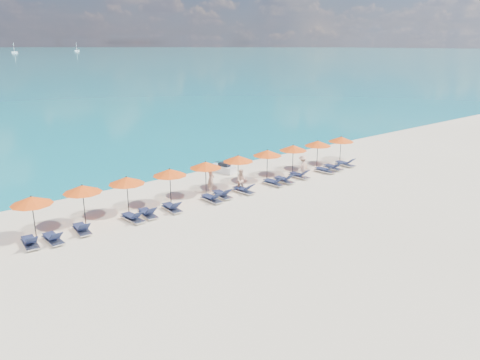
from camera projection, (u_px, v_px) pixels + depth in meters
ground at (272, 210)px, 27.98m from camera, size 1400.00×1400.00×0.00m
sailboat_near at (14, 52)px, 452.65m from camera, size 5.40×1.80×9.90m
sailboat_far at (77, 50)px, 538.61m from camera, size 5.52×1.84×10.12m
jetski at (223, 168)px, 36.04m from camera, size 1.26×2.29×0.77m
beachgoer_a at (211, 179)px, 31.02m from camera, size 0.81×0.78×1.87m
beachgoer_b at (242, 181)px, 31.20m from camera, size 0.88×0.79×1.56m
beachgoer_c at (303, 166)px, 34.62m from camera, size 1.12×0.63×1.66m
umbrella_0 at (31, 200)px, 23.48m from camera, size 2.10×2.10×2.28m
umbrella_1 at (82, 189)px, 25.33m from camera, size 2.10×2.10×2.28m
umbrella_2 at (127, 180)px, 26.90m from camera, size 2.10×2.10×2.28m
umbrella_3 at (170, 172)px, 28.59m from camera, size 2.10×2.10×2.28m
umbrella_4 at (206, 165)px, 30.32m from camera, size 2.10×2.10×2.28m
umbrella_5 at (238, 158)px, 31.98m from camera, size 2.10×2.10×2.28m
umbrella_6 at (267, 153)px, 33.61m from camera, size 2.10×2.10×2.28m
umbrella_7 at (293, 148)px, 35.21m from camera, size 2.10×2.10×2.28m
umbrella_8 at (318, 143)px, 36.81m from camera, size 2.10×2.10×2.28m
umbrella_9 at (341, 139)px, 38.38m from camera, size 2.10×2.10×2.28m
lounger_0 at (30, 242)px, 22.92m from camera, size 0.78×1.75×0.66m
lounger_1 at (53, 238)px, 23.37m from camera, size 0.65×1.71×0.66m
lounger_2 at (82, 229)px, 24.57m from camera, size 0.79×1.75×0.66m
lounger_3 at (133, 217)px, 26.16m from camera, size 0.78×1.75×0.66m
lounger_4 at (148, 213)px, 26.84m from camera, size 0.78×1.75×0.66m
lounger_5 at (172, 207)px, 27.75m from camera, size 0.74×1.74×0.66m
lounger_6 at (212, 198)px, 29.38m from camera, size 0.63×1.70×0.66m
lounger_7 at (222, 194)px, 30.14m from camera, size 0.75×1.74×0.66m
lounger_8 at (244, 190)px, 31.08m from camera, size 0.78×1.75×0.66m
lounger_9 at (274, 182)px, 32.75m from camera, size 0.69×1.72×0.66m
lounger_10 at (284, 180)px, 33.37m from camera, size 0.65×1.71×0.66m
lounger_11 at (299, 175)px, 34.51m from camera, size 0.69×1.72×0.66m
lounger_12 at (325, 170)px, 35.93m from camera, size 0.78×1.75×0.66m
lounger_13 at (333, 167)px, 36.75m from camera, size 0.71×1.73×0.66m
lounger_14 at (345, 163)px, 37.85m from camera, size 0.65×1.71×0.66m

